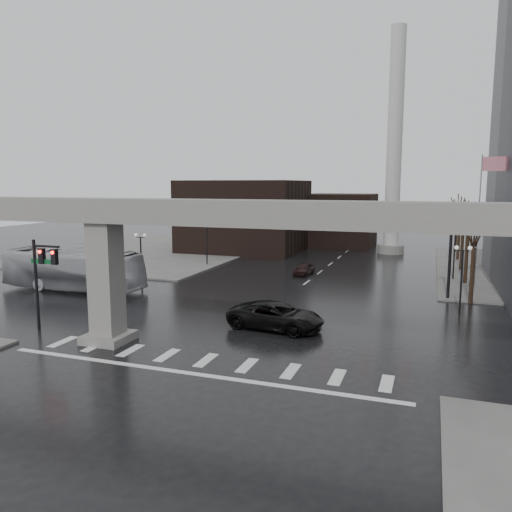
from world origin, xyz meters
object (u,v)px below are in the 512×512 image
(signal_mast_arm, at_px, (403,228))
(far_car, at_px, (304,269))
(pickup_truck, at_px, (276,316))
(city_bus, at_px, (73,270))

(signal_mast_arm, height_order, far_car, signal_mast_arm)
(pickup_truck, relative_size, far_car, 1.71)
(pickup_truck, bearing_deg, far_car, 15.46)
(far_car, bearing_deg, city_bus, -136.49)
(signal_mast_arm, xyz_separation_m, city_bus, (-28.09, -7.25, -3.95))
(signal_mast_arm, xyz_separation_m, pickup_truck, (-7.16, -12.86, -4.94))
(pickup_truck, xyz_separation_m, city_bus, (-20.93, 5.61, 0.99))
(city_bus, xyz_separation_m, far_car, (17.84, 14.32, -1.24))
(city_bus, bearing_deg, far_car, -52.00)
(signal_mast_arm, xyz_separation_m, far_car, (-10.26, 7.07, -5.19))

